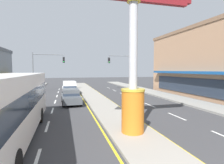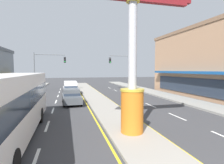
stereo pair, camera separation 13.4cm
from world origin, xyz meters
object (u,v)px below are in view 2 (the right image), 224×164
Objects in this scene: bus_near_left_lane at (6,103)px; traffic_light_left_side at (46,65)px; suv_far_right_lane at (70,88)px; district_sign at (133,57)px; traffic_light_right_side at (126,66)px; sedan_near_right_lane at (72,96)px.

traffic_light_left_side is at bearing 90.81° from bus_near_left_lane.
traffic_light_left_side is 1.33× the size of suv_far_right_lane.
district_sign is 17.23m from suv_far_right_lane.
suv_far_right_lane is at bearing -49.36° from traffic_light_left_side.
traffic_light_right_side reaches higher than suv_far_right_lane.
district_sign reaches higher than bus_near_left_lane.
district_sign is at bearing -80.01° from suv_far_right_lane.
district_sign is 21.45m from traffic_light_right_side.
traffic_light_left_side is (-6.52, 20.86, 0.08)m from district_sign.
suv_far_right_lane is 0.42× the size of bus_near_left_lane.
suv_far_right_lane is (-2.94, 16.68, -3.18)m from district_sign.
bus_near_left_lane is at bearing -101.65° from suv_far_right_lane.
sedan_near_right_lane is (-9.46, -10.66, -3.46)m from traffic_light_right_side.
district_sign is at bearing -107.70° from traffic_light_right_side.
district_sign is 1.34× the size of traffic_light_left_side.
traffic_light_right_side is 10.68m from suv_far_right_lane.
sedan_near_right_lane is 6.91m from suv_far_right_lane.
bus_near_left_lane reaches higher than suv_far_right_lane.
bus_near_left_lane is at bearing -89.19° from traffic_light_left_side.
sedan_near_right_lane is 9.71m from bus_near_left_lane.
sedan_near_right_lane is at bearing 106.73° from district_sign.
bus_near_left_lane is at bearing 173.61° from district_sign.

